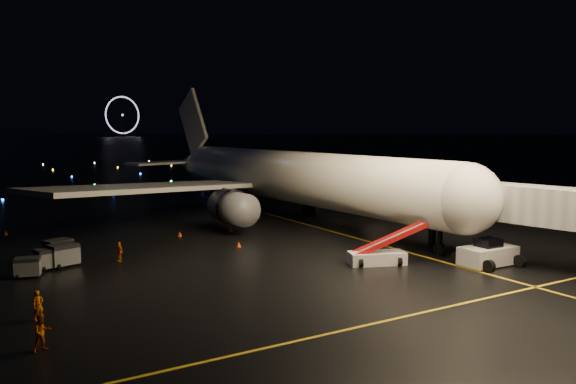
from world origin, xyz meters
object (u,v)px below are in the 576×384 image
Objects in this scene: baggage_cart_0 at (58,250)px; baggage_cart_3 at (63,255)px; airliner at (276,148)px; baggage_cart_1 at (28,267)px; pushback_tug at (488,252)px; belt_loader at (377,245)px; baggage_cart_2 at (49,259)px; crew_c at (119,252)px; crew_a at (38,305)px; crew_b at (42,332)px.

baggage_cart_0 is 2.47m from baggage_cart_3.
airliner is 34.64× the size of baggage_cart_1.
pushback_tug is at bearing -56.92° from baggage_cart_0.
airliner is 31.79m from baggage_cart_3.
belt_loader is 3.47× the size of baggage_cart_2.
belt_loader is at bearing 43.16° from crew_c.
crew_c is 5.28m from baggage_cart_0.
crew_a is 12.72m from baggage_cart_2.
belt_loader is at bearing -21.01° from crew_a.
airliner is 28.45m from crew_c.
baggage_cart_0 is at bearing -138.99° from crew_c.
baggage_cart_1 is at bearing -155.65° from airliner.
crew_c is at bearing -25.48° from baggage_cart_3.
airliner is 31.86× the size of crew_b.
crew_b is 1.09× the size of baggage_cart_1.
baggage_cart_0 is at bearing -160.85° from airliner.
crew_b reaches higher than baggage_cart_1.
crew_b is at bearing -78.98° from baggage_cart_1.
crew_a reaches higher than baggage_cart_1.
baggage_cart_2 is 0.89× the size of baggage_cart_3.
pushback_tug is 30.42m from crew_c.
baggage_cart_3 is at bearing -0.85° from baggage_cart_2.
baggage_cart_1 is 0.91× the size of baggage_cart_2.
crew_b reaches higher than crew_c.
belt_loader is 26.74m from baggage_cart_0.
baggage_cart_1 is (-25.13, 10.19, -0.89)m from belt_loader.
airliner is at bearing 12.05° from baggage_cart_2.
crew_c is (-25.50, 16.60, -0.26)m from pushback_tug.
pushback_tug is at bearing -29.68° from crew_a.
pushback_tug is at bearing -16.01° from crew_b.
pushback_tug is 2.75× the size of crew_c.
crew_a is at bearing 173.52° from pushback_tug.
belt_loader reaches higher than crew_b.
crew_a is 10.71m from baggage_cart_1.
crew_a is at bearing -142.61° from airliner.
crew_a is 1.01× the size of baggage_cart_1.
pushback_tug reaches higher than baggage_cart_0.
belt_loader is 3.98× the size of crew_c.
crew_b is at bearing -113.01° from baggage_cart_2.
baggage_cart_3 is at bearing -156.61° from airliner.
airliner reaches higher than crew_c.
airliner is 30.80m from baggage_cart_0.
crew_c is 7.31m from baggage_cart_1.
crew_a is at bearing -122.72° from baggage_cart_3.
baggage_cart_3 is (3.38, 12.78, 0.04)m from crew_a.
baggage_cart_2 is at bearing -157.08° from airliner.
pushback_tug is 33.60m from crew_b.
crew_b is at bearing -124.14° from baggage_cart_0.
pushback_tug is 2.43× the size of crew_b.
airliner reaches higher than crew_b.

